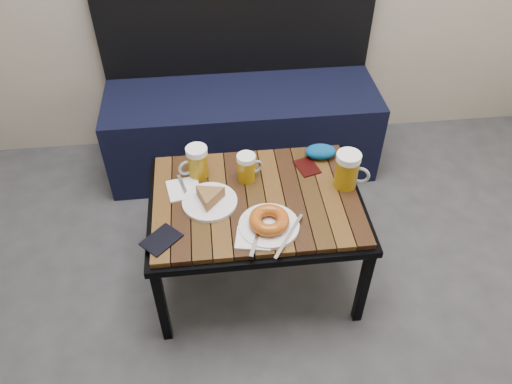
{
  "coord_description": "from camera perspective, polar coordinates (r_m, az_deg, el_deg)",
  "views": [
    {
      "loc": [
        -0.22,
        -0.45,
        1.81
      ],
      "look_at": [
        -0.06,
        0.95,
        0.5
      ],
      "focal_mm": 35.0,
      "sensor_mm": 36.0,
      "label": 1
    }
  ],
  "objects": [
    {
      "name": "beer_mug_left",
      "position": [
        2.01,
        -6.78,
        3.42
      ],
      "size": [
        0.13,
        0.11,
        0.14
      ],
      "rotation": [
        0.0,
        0.0,
        3.5
      ],
      "color": "#98700C",
      "rests_on": "cafe_table"
    },
    {
      "name": "bench",
      "position": [
        2.7,
        -1.62,
        8.31
      ],
      "size": [
        1.4,
        0.5,
        0.95
      ],
      "color": "black",
      "rests_on": "ground"
    },
    {
      "name": "passport_navy",
      "position": [
        1.81,
        -10.76,
        -5.39
      ],
      "size": [
        0.16,
        0.16,
        0.01
      ],
      "primitive_type": "cube",
      "rotation": [
        0.0,
        0.0,
        -0.79
      ],
      "color": "black",
      "rests_on": "cafe_table"
    },
    {
      "name": "beer_mug_right",
      "position": [
        1.97,
        10.43,
        2.49
      ],
      "size": [
        0.15,
        0.12,
        0.15
      ],
      "rotation": [
        0.0,
        0.0,
        -0.39
      ],
      "color": "#98700C",
      "rests_on": "cafe_table"
    },
    {
      "name": "napkin_left",
      "position": [
        1.99,
        -8.25,
        0.35
      ],
      "size": [
        0.15,
        0.17,
        0.01
      ],
      "rotation": [
        0.0,
        0.0,
        0.18
      ],
      "color": "white",
      "rests_on": "cafe_table"
    },
    {
      "name": "passport_burgundy",
      "position": [
        2.08,
        5.84,
        2.88
      ],
      "size": [
        0.11,
        0.13,
        0.01
      ],
      "primitive_type": "cube",
      "rotation": [
        0.0,
        0.0,
        0.28
      ],
      "color": "black",
      "rests_on": "cafe_table"
    },
    {
      "name": "beer_mug_centre",
      "position": [
        1.98,
        -1.05,
        2.84
      ],
      "size": [
        0.12,
        0.09,
        0.12
      ],
      "rotation": [
        0.0,
        0.0,
        0.35
      ],
      "color": "#98700C",
      "rests_on": "cafe_table"
    },
    {
      "name": "plate_bagel",
      "position": [
        1.81,
        1.5,
        -3.52
      ],
      "size": [
        0.24,
        0.28,
        0.06
      ],
      "color": "white",
      "rests_on": "cafe_table"
    },
    {
      "name": "plate_pie",
      "position": [
        1.91,
        -5.34,
        -0.78
      ],
      "size": [
        0.21,
        0.21,
        0.06
      ],
      "color": "white",
      "rests_on": "cafe_table"
    },
    {
      "name": "cafe_table",
      "position": [
        1.97,
        0.0,
        -1.53
      ],
      "size": [
        0.84,
        0.62,
        0.47
      ],
      "color": "black",
      "rests_on": "ground"
    },
    {
      "name": "napkin_right",
      "position": [
        1.79,
        -0.27,
        -5.32
      ],
      "size": [
        0.14,
        0.13,
        0.01
      ],
      "rotation": [
        0.0,
        0.0,
        -0.19
      ],
      "color": "white",
      "rests_on": "cafe_table"
    },
    {
      "name": "knit_pouch",
      "position": [
        2.13,
        7.38,
        4.6
      ],
      "size": [
        0.14,
        0.1,
        0.06
      ],
      "primitive_type": "ellipsoid",
      "rotation": [
        0.0,
        0.0,
        -0.08
      ],
      "color": "navy",
      "rests_on": "cafe_table"
    }
  ]
}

